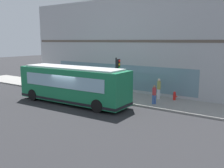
% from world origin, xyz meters
% --- Properties ---
extents(ground, '(120.00, 120.00, 0.00)m').
position_xyz_m(ground, '(0.00, 0.00, 0.00)').
color(ground, '#262628').
extents(sidewalk_curb, '(4.08, 40.00, 0.15)m').
position_xyz_m(sidewalk_curb, '(4.64, 0.00, 0.07)').
color(sidewalk_curb, gray).
rests_on(sidewalk_curb, ground).
extents(building_corner, '(8.66, 23.56, 9.34)m').
position_xyz_m(building_corner, '(10.98, 0.00, 4.66)').
color(building_corner, '#A8A8AD').
rests_on(building_corner, ground).
extents(city_bus_nearside, '(2.94, 10.13, 3.07)m').
position_xyz_m(city_bus_nearside, '(0.41, 0.28, 1.55)').
color(city_bus_nearside, '#197247').
rests_on(city_bus_nearside, ground).
extents(traffic_light_near_corner, '(0.32, 0.49, 3.61)m').
position_xyz_m(traffic_light_near_corner, '(3.18, -2.35, 2.67)').
color(traffic_light_near_corner, black).
rests_on(traffic_light_near_corner, sidewalk_curb).
extents(fire_hydrant, '(0.35, 0.35, 0.74)m').
position_xyz_m(fire_hydrant, '(5.85, -6.48, 0.51)').
color(fire_hydrant, red).
rests_on(fire_hydrant, sidewalk_curb).
extents(pedestrian_walking_along_curb, '(0.32, 0.32, 1.82)m').
position_xyz_m(pedestrian_walking_along_curb, '(4.91, 1.27, 1.21)').
color(pedestrian_walking_along_curb, '#B23338').
rests_on(pedestrian_walking_along_curb, sidewalk_curb).
extents(pedestrian_by_light_pole, '(0.32, 0.32, 1.54)m').
position_xyz_m(pedestrian_by_light_pole, '(3.54, -5.67, 1.03)').
color(pedestrian_by_light_pole, '#3359A5').
rests_on(pedestrian_by_light_pole, sidewalk_curb).
extents(pedestrian_near_building_entrance, '(0.32, 0.32, 1.80)m').
position_xyz_m(pedestrian_near_building_entrance, '(5.42, -5.20, 1.19)').
color(pedestrian_near_building_entrance, silver).
rests_on(pedestrian_near_building_entrance, sidewalk_curb).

